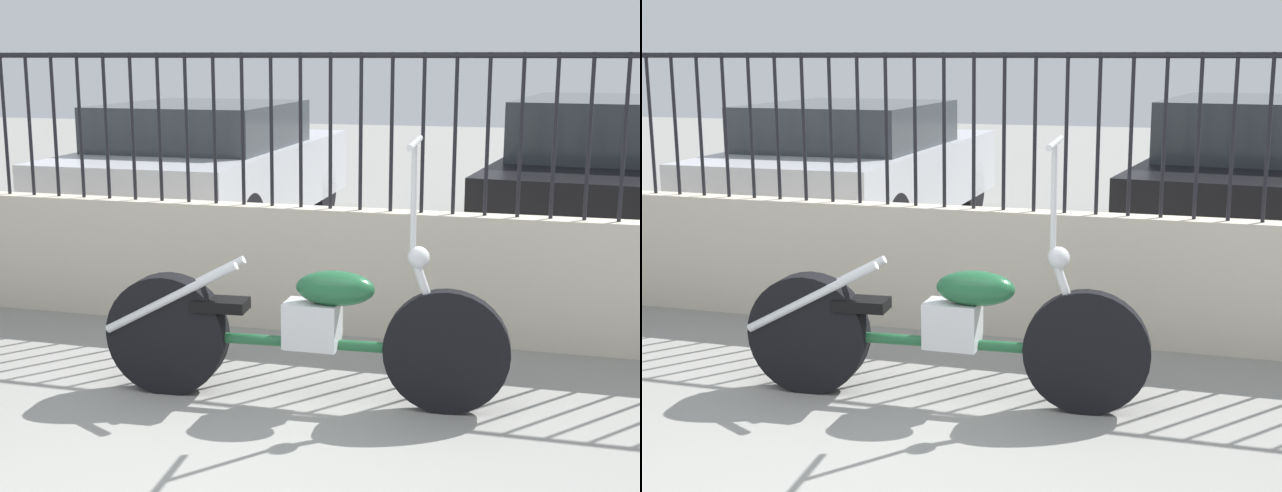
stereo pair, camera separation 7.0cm
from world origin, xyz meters
TOP-DOWN VIEW (x-y plane):
  - low_wall at (0.00, 2.51)m, footprint 8.41×0.18m
  - fence_railing at (0.00, 2.51)m, footprint 8.41×0.04m
  - motorcycle_green at (0.06, 1.28)m, footprint 2.12×0.52m
  - car_silver at (-1.96, 5.28)m, footprint 1.79×4.06m
  - car_black at (1.92, 5.39)m, footprint 2.32×4.62m

SIDE VIEW (x-z plane):
  - motorcycle_green at x=0.06m, z-range -0.31..1.07m
  - low_wall at x=0.00m, z-range 0.00..0.81m
  - car_silver at x=-1.96m, z-range 0.02..1.34m
  - car_black at x=1.92m, z-range 0.00..1.42m
  - fence_railing at x=0.00m, z-range 0.96..1.94m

